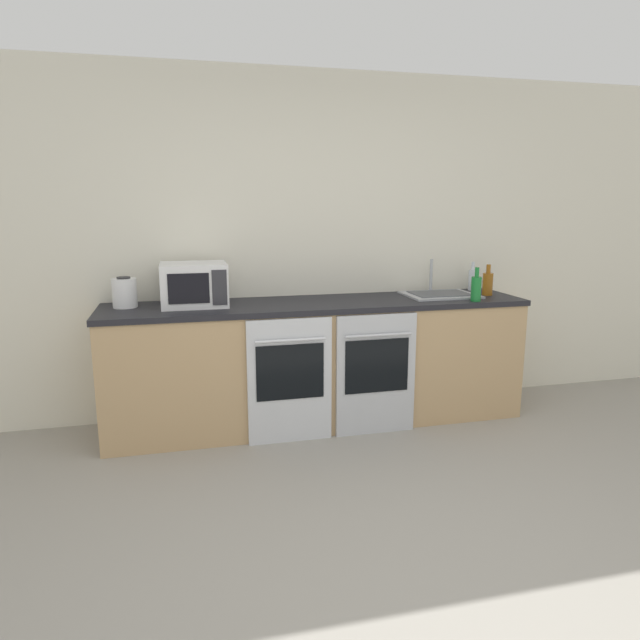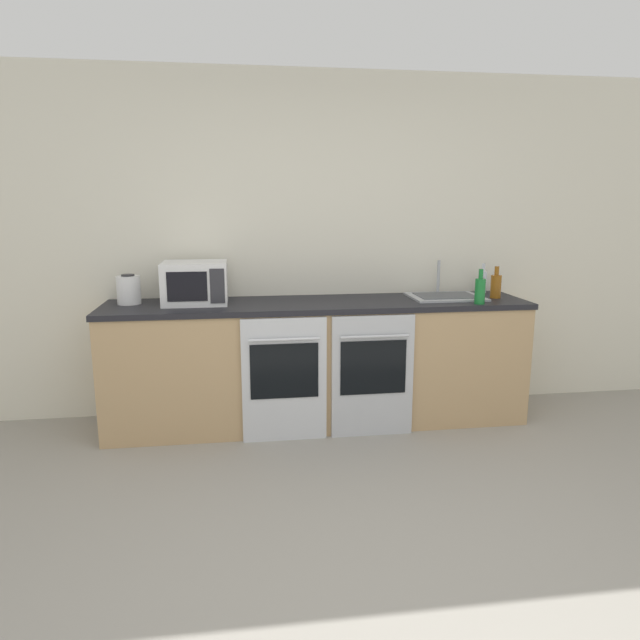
% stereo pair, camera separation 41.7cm
% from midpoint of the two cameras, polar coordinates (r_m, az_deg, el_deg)
% --- Properties ---
extents(ground_plane, '(16.00, 16.00, 0.00)m').
position_cam_midpoint_polar(ground_plane, '(2.73, 11.05, -25.25)').
color(ground_plane, gray).
extents(wall_back, '(10.00, 0.06, 2.60)m').
position_cam_midpoint_polar(wall_back, '(4.47, 1.87, 7.41)').
color(wall_back, silver).
rests_on(wall_back, ground_plane).
extents(counter_back, '(3.09, 0.66, 0.92)m').
position_cam_midpoint_polar(counter_back, '(4.27, 2.60, -4.25)').
color(counter_back, tan).
rests_on(counter_back, ground_plane).
extents(oven_left, '(0.58, 0.06, 0.87)m').
position_cam_midpoint_polar(oven_left, '(3.92, -0.53, -5.99)').
color(oven_left, silver).
rests_on(oven_left, ground_plane).
extents(oven_right, '(0.58, 0.06, 0.87)m').
position_cam_midpoint_polar(oven_right, '(4.04, 8.26, -5.55)').
color(oven_right, '#B7BABF').
rests_on(oven_right, ground_plane).
extents(microwave, '(0.45, 0.39, 0.30)m').
position_cam_midpoint_polar(microwave, '(4.14, -9.57, 3.69)').
color(microwave, silver).
rests_on(microwave, counter_back).
extents(bottle_clear, '(0.06, 0.06, 0.24)m').
position_cam_midpoint_polar(bottle_clear, '(4.82, 18.38, 3.68)').
color(bottle_clear, silver).
rests_on(bottle_clear, counter_back).
extents(bottle_green, '(0.07, 0.07, 0.25)m').
position_cam_midpoint_polar(bottle_green, '(4.28, 18.44, 2.82)').
color(bottle_green, '#19722D').
rests_on(bottle_green, counter_back).
extents(bottle_amber, '(0.08, 0.08, 0.24)m').
position_cam_midpoint_polar(bottle_amber, '(4.59, 19.71, 3.24)').
color(bottle_amber, '#8C5114').
rests_on(bottle_amber, counter_back).
extents(kettle, '(0.17, 0.17, 0.21)m').
position_cam_midpoint_polar(kettle, '(4.22, -15.94, 2.91)').
color(kettle, white).
rests_on(kettle, counter_back).
extents(sink, '(0.54, 0.43, 0.27)m').
position_cam_midpoint_polar(sink, '(4.50, 15.04, 2.33)').
color(sink, '#A8AAAF').
rests_on(sink, counter_back).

